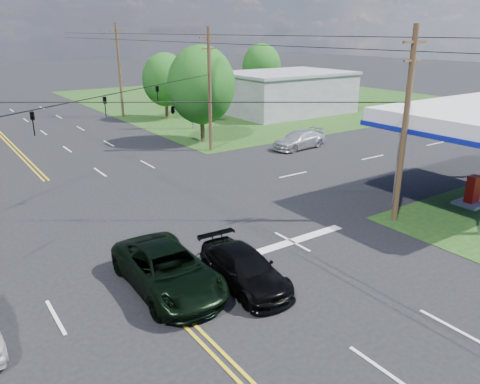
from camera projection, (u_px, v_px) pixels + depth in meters
ground at (85, 220)px, 23.91m from camera, size 280.00×280.00×0.00m
grass_ne at (258, 98)px, 67.61m from camera, size 46.00×48.00×0.03m
stop_bar at (257, 253)px, 20.38m from camera, size 10.00×0.50×0.02m
retail_ne at (286, 94)px, 54.87m from camera, size 14.00×10.00×4.40m
pole_se at (405, 125)px, 22.30m from camera, size 1.60×0.28×9.50m
pole_ne at (210, 89)px, 36.29m from camera, size 1.60×0.28×9.50m
pole_right_far at (119, 70)px, 50.98m from camera, size 1.60×0.28×10.00m
span_wire_signals at (72, 102)px, 21.95m from camera, size 26.00×18.00×1.13m
power_lines at (78, 45)px, 19.55m from camera, size 26.04×100.00×0.64m
tree_right_a at (201, 85)px, 39.18m from camera, size 5.70×5.70×8.18m
tree_right_b at (165, 80)px, 50.06m from camera, size 4.94×4.94×7.09m
tree_far_r at (262, 67)px, 64.03m from camera, size 5.32×5.32×7.63m
pickup_dkgreen at (168, 270)px, 17.31m from camera, size 2.83×5.86×1.61m
suv_black at (244, 269)px, 17.63m from camera, size 2.22×4.85×1.38m
sedan_far at (299, 140)px, 38.36m from camera, size 5.16×2.47×1.45m
polesign_ne at (191, 71)px, 44.36m from camera, size 1.94×1.00×7.26m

